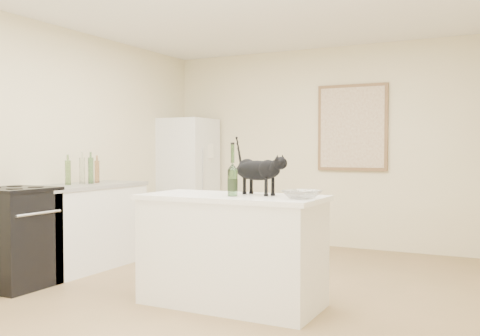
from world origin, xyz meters
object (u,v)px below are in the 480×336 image
object	(u,v)px
black_cat	(258,173)
glass_bowl	(302,195)
wine_bottle	(233,173)
fridge	(187,179)
stove	(15,238)

from	to	relation	value
black_cat	glass_bowl	distance (m)	0.50
black_cat	wine_bottle	world-z (taller)	wine_bottle
fridge	wine_bottle	xyz separation A→B (m)	(2.10, -2.63, 0.24)
fridge	wine_bottle	distance (m)	3.38
wine_bottle	glass_bowl	bearing A→B (deg)	1.78
black_cat	wine_bottle	distance (m)	0.23
fridge	glass_bowl	distance (m)	3.75
fridge	stove	bearing A→B (deg)	-90.00
fridge	glass_bowl	world-z (taller)	fridge
stove	wine_bottle	world-z (taller)	wine_bottle
stove	glass_bowl	bearing A→B (deg)	7.11
wine_bottle	glass_bowl	size ratio (longest dim) A/B	1.37
black_cat	stove	bearing A→B (deg)	-145.49
black_cat	wine_bottle	bearing A→B (deg)	-101.94
wine_bottle	stove	bearing A→B (deg)	-171.44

